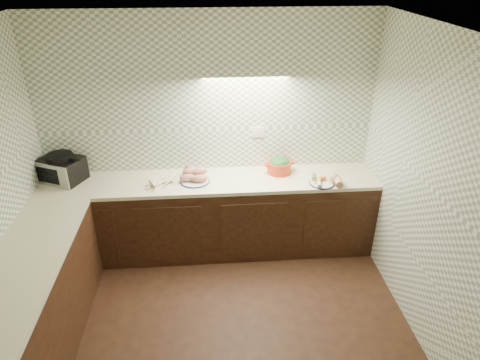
{
  "coord_description": "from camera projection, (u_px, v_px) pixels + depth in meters",
  "views": [
    {
      "loc": [
        0.0,
        -2.57,
        3.06
      ],
      "look_at": [
        0.31,
        1.25,
        1.02
      ],
      "focal_mm": 32.0,
      "sensor_mm": 36.0,
      "label": 1
    }
  ],
  "objects": [
    {
      "name": "parsnip_pile",
      "position": [
        159.0,
        182.0,
        4.49
      ],
      "size": [
        0.38,
        0.31,
        0.07
      ],
      "color": "#F1E6BF",
      "rests_on": "counter"
    },
    {
      "name": "sweet_potato_plate",
      "position": [
        195.0,
        176.0,
        4.55
      ],
      "size": [
        0.32,
        0.32,
        0.14
      ],
      "rotation": [
        0.0,
        0.0,
        -0.14
      ],
      "color": "#161941",
      "rests_on": "counter"
    },
    {
      "name": "toaster_oven",
      "position": [
        62.0,
        168.0,
        4.52
      ],
      "size": [
        0.52,
        0.48,
        0.3
      ],
      "rotation": [
        0.0,
        0.0,
        -0.43
      ],
      "color": "black",
      "rests_on": "counter"
    },
    {
      "name": "counter",
      "position": [
        141.0,
        265.0,
        4.04
      ],
      "size": [
        3.6,
        3.6,
        0.9
      ],
      "color": "black",
      "rests_on": "ground"
    },
    {
      "name": "onion_bowl",
      "position": [
        190.0,
        172.0,
        4.66
      ],
      "size": [
        0.16,
        0.16,
        0.13
      ],
      "color": "black",
      "rests_on": "counter"
    },
    {
      "name": "dutch_oven",
      "position": [
        279.0,
        165.0,
        4.71
      ],
      "size": [
        0.33,
        0.3,
        0.18
      ],
      "rotation": [
        0.0,
        0.0,
        0.14
      ],
      "color": "red",
      "rests_on": "counter"
    },
    {
      "name": "veg_plate",
      "position": [
        327.0,
        180.0,
        4.5
      ],
      "size": [
        0.35,
        0.3,
        0.12
      ],
      "rotation": [
        0.0,
        0.0,
        -0.28
      ],
      "color": "#161941",
      "rests_on": "counter"
    },
    {
      "name": "room",
      "position": [
        210.0,
        189.0,
        2.93
      ],
      "size": [
        3.6,
        3.6,
        2.6
      ],
      "color": "black",
      "rests_on": "ground"
    }
  ]
}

